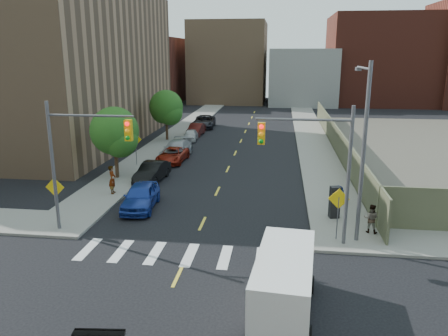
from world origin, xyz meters
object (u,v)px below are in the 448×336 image
(mailbox, at_px, (339,195))
(parked_car_grey, at_px, (204,122))
(pedestrian_west, at_px, (112,180))
(parked_car_maroon, at_px, (196,130))
(cargo_van, at_px, (284,281))
(payphone, at_px, (335,202))
(parked_car_blue, at_px, (141,196))
(parked_car_red, at_px, (173,155))
(parked_car_black, at_px, (152,172))
(parked_car_white, at_px, (191,135))
(pedestrian_east, at_px, (371,219))
(parked_car_silver, at_px, (177,149))

(mailbox, bearing_deg, parked_car_grey, 93.09)
(parked_car_grey, height_order, pedestrian_west, pedestrian_west)
(parked_car_maroon, height_order, cargo_van, cargo_van)
(mailbox, relative_size, payphone, 0.64)
(parked_car_blue, height_order, pedestrian_west, pedestrian_west)
(parked_car_red, bearing_deg, mailbox, -34.72)
(parked_car_black, xyz_separation_m, parked_car_red, (0.12, 5.84, -0.08))
(parked_car_white, relative_size, parked_car_maroon, 0.87)
(parked_car_blue, distance_m, parked_car_maroon, 24.74)
(pedestrian_west, relative_size, pedestrian_east, 1.24)
(parked_car_blue, relative_size, mailbox, 3.85)
(cargo_van, xyz_separation_m, pedestrian_east, (4.56, 7.66, -0.31))
(parked_car_silver, relative_size, parked_car_maroon, 1.27)
(parked_car_grey, distance_m, payphone, 33.24)
(parked_car_blue, height_order, parked_car_grey, parked_car_grey)
(cargo_van, bearing_deg, parked_car_blue, 135.99)
(parked_car_white, height_order, payphone, payphone)
(parked_car_silver, height_order, parked_car_grey, parked_car_grey)
(parked_car_maroon, relative_size, pedestrian_east, 2.66)
(parked_car_red, relative_size, pedestrian_east, 2.94)
(parked_car_white, relative_size, cargo_van, 0.68)
(parked_car_silver, bearing_deg, pedestrian_east, -45.35)
(parked_car_red, xyz_separation_m, pedestrian_west, (-1.78, -9.50, 0.47))
(parked_car_red, xyz_separation_m, pedestrian_east, (14.15, -14.13, 0.29))
(parked_car_blue, relative_size, pedestrian_east, 2.94)
(parked_car_silver, height_order, pedestrian_east, pedestrian_east)
(parked_car_blue, bearing_deg, pedestrian_east, -15.31)
(parked_car_red, bearing_deg, cargo_van, -64.21)
(pedestrian_west, bearing_deg, cargo_van, -146.64)
(parked_car_red, xyz_separation_m, cargo_van, (9.60, -21.79, 0.60))
(payphone, bearing_deg, parked_car_maroon, 105.34)
(parked_car_white, bearing_deg, cargo_van, -76.37)
(cargo_van, relative_size, pedestrian_west, 2.76)
(mailbox, bearing_deg, parked_car_maroon, 98.19)
(parked_car_maroon, bearing_deg, payphone, -60.39)
(parked_car_silver, bearing_deg, parked_car_white, 95.35)
(parked_car_black, relative_size, mailbox, 3.66)
(mailbox, bearing_deg, pedestrian_west, 156.71)
(parked_car_red, bearing_deg, pedestrian_west, -98.56)
(parked_car_black, xyz_separation_m, pedestrian_west, (-1.66, -3.66, 0.39))
(parked_car_red, height_order, payphone, payphone)
(parked_car_maroon, distance_m, pedestrian_west, 22.55)
(parked_car_blue, bearing_deg, cargo_van, -54.12)
(parked_car_white, relative_size, pedestrian_east, 2.31)
(parked_car_blue, distance_m, cargo_van, 13.34)
(parked_car_red, distance_m, mailbox, 16.26)
(parked_car_silver, distance_m, parked_car_maroon, 11.05)
(parked_car_silver, bearing_deg, parked_car_blue, -82.75)
(parked_car_blue, xyz_separation_m, cargo_van, (8.71, -10.09, 0.46))
(parked_car_red, height_order, parked_car_grey, parked_car_grey)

